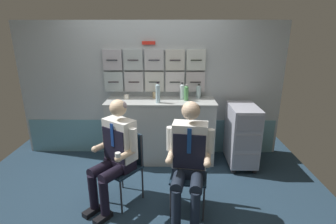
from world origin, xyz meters
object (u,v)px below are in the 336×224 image
object	(u,v)px
folding_chair_left	(126,159)
coffee_cup_white	(155,95)
service_trolley	(242,134)
folding_chair_right	(190,165)
crew_member_right	(189,155)
crew_member_left	(115,150)
sparkling_bottle_green	(199,91)

from	to	relation	value
folding_chair_left	coffee_cup_white	xyz separation A→B (m)	(0.29, 1.13, 0.51)
service_trolley	folding_chair_right	size ratio (longest dim) A/B	1.12
crew_member_right	folding_chair_left	bearing A→B (deg)	158.32
crew_member_right	service_trolley	bearing A→B (deg)	51.78
crew_member_right	coffee_cup_white	bearing A→B (deg)	107.40
crew_member_left	sparkling_bottle_green	world-z (taller)	crew_member_left
folding_chair_left	folding_chair_right	distance (m)	0.77
service_trolley	crew_member_left	distance (m)	1.96
crew_member_right	coffee_cup_white	size ratio (longest dim) A/B	14.53
crew_member_left	coffee_cup_white	world-z (taller)	crew_member_left
folding_chair_left	sparkling_bottle_green	size ratio (longest dim) A/B	3.77
sparkling_bottle_green	folding_chair_right	bearing A→B (deg)	-99.51
crew_member_left	folding_chair_right	size ratio (longest dim) A/B	1.51
crew_member_right	sparkling_bottle_green	bearing A→B (deg)	80.59
folding_chair_left	crew_member_left	world-z (taller)	crew_member_left
folding_chair_left	coffee_cup_white	bearing A→B (deg)	75.52
folding_chair_left	sparkling_bottle_green	world-z (taller)	sparkling_bottle_green
folding_chair_left	crew_member_left	bearing A→B (deg)	-125.61
crew_member_left	folding_chair_right	world-z (taller)	crew_member_left
folding_chair_left	folding_chair_right	bearing A→B (deg)	-10.26
service_trolley	folding_chair_left	world-z (taller)	service_trolley
sparkling_bottle_green	coffee_cup_white	distance (m)	0.68
coffee_cup_white	crew_member_left	bearing A→B (deg)	-106.98
crew_member_left	crew_member_right	world-z (taller)	crew_member_right
crew_member_right	sparkling_bottle_green	distance (m)	1.49
service_trolley	coffee_cup_white	world-z (taller)	coffee_cup_white
folding_chair_left	coffee_cup_white	distance (m)	1.28
crew_member_left	crew_member_right	size ratio (longest dim) A/B	0.98
folding_chair_left	folding_chair_right	size ratio (longest dim) A/B	1.00
folding_chair_left	crew_member_right	distance (m)	0.82
folding_chair_right	sparkling_bottle_green	size ratio (longest dim) A/B	3.77
crew_member_left	sparkling_bottle_green	distance (m)	1.70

